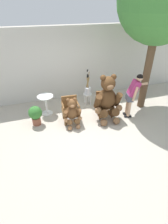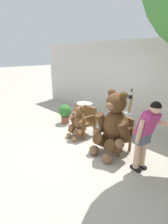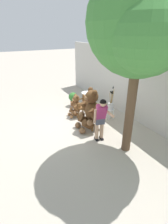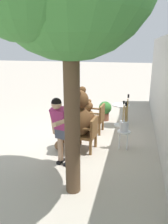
% 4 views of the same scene
% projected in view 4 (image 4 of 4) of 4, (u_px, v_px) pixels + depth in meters
% --- Properties ---
extents(ground_plane, '(60.00, 60.00, 0.00)m').
position_uv_depth(ground_plane, '(73.00, 138.00, 6.26)').
color(ground_plane, '#B2A899').
extents(back_wall, '(10.00, 0.16, 2.80)m').
position_uv_depth(back_wall, '(166.00, 94.00, 5.31)').
color(back_wall, beige).
rests_on(back_wall, ground).
extents(wooden_chair_left, '(0.59, 0.56, 0.86)m').
position_uv_depth(wooden_chair_left, '(96.00, 118.00, 6.56)').
color(wooden_chair_left, brown).
rests_on(wooden_chair_left, ground).
extents(wooden_chair_right, '(0.60, 0.57, 0.86)m').
position_uv_depth(wooden_chair_right, '(88.00, 133.00, 5.41)').
color(wooden_chair_right, brown).
rests_on(wooden_chair_right, ground).
extents(teddy_bear_large, '(0.96, 0.93, 1.59)m').
position_uv_depth(teddy_bear_large, '(77.00, 120.00, 5.39)').
color(teddy_bear_large, '#4C3019').
rests_on(teddy_bear_large, ground).
extents(teddy_bear_small, '(0.59, 0.57, 0.99)m').
position_uv_depth(teddy_bear_small, '(87.00, 116.00, 6.63)').
color(teddy_bear_small, brown).
rests_on(teddy_bear_small, ground).
extents(person_visitor, '(0.80, 0.48, 1.56)m').
position_uv_depth(person_visitor, '(61.00, 126.00, 4.57)').
color(person_visitor, black).
rests_on(person_visitor, ground).
extents(white_stool, '(0.34, 0.34, 0.46)m').
position_uv_depth(white_stool, '(124.00, 135.00, 5.55)').
color(white_stool, silver).
rests_on(white_stool, ground).
extents(brush_bucket, '(0.22, 0.22, 0.96)m').
position_uv_depth(brush_bucket, '(125.00, 124.00, 5.46)').
color(brush_bucket, silver).
rests_on(brush_bucket, white_stool).
extents(round_side_table, '(0.56, 0.56, 0.72)m').
position_uv_depth(round_side_table, '(120.00, 113.00, 7.10)').
color(round_side_table, white).
rests_on(round_side_table, ground).
extents(potted_plant, '(0.44, 0.44, 0.68)m').
position_uv_depth(potted_plant, '(105.00, 109.00, 7.63)').
color(potted_plant, brown).
rests_on(potted_plant, ground).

